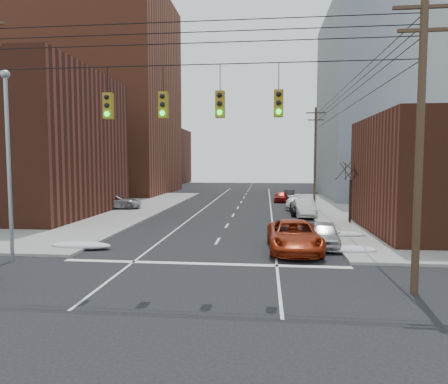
% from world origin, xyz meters
% --- Properties ---
extents(ground, '(160.00, 160.00, 0.00)m').
position_xyz_m(ground, '(0.00, 0.00, 0.00)').
color(ground, black).
rests_on(ground, ground).
extents(building_brick_tall, '(24.00, 20.00, 30.00)m').
position_xyz_m(building_brick_tall, '(-24.00, 48.00, 15.00)').
color(building_brick_tall, brown).
rests_on(building_brick_tall, ground).
extents(building_brick_far, '(22.00, 18.00, 12.00)m').
position_xyz_m(building_brick_far, '(-26.00, 74.00, 6.00)').
color(building_brick_far, '#4E2217').
rests_on(building_brick_far, ground).
extents(building_office, '(22.00, 20.00, 25.00)m').
position_xyz_m(building_office, '(22.00, 44.00, 12.50)').
color(building_office, gray).
rests_on(building_office, ground).
extents(building_glass, '(20.00, 18.00, 22.00)m').
position_xyz_m(building_glass, '(24.00, 70.00, 11.00)').
color(building_glass, gray).
rests_on(building_glass, ground).
extents(utility_pole_right, '(2.20, 0.28, 11.00)m').
position_xyz_m(utility_pole_right, '(8.50, 3.00, 5.78)').
color(utility_pole_right, '#473323').
rests_on(utility_pole_right, ground).
extents(utility_pole_far, '(2.20, 0.28, 11.00)m').
position_xyz_m(utility_pole_far, '(8.50, 34.00, 5.78)').
color(utility_pole_far, '#473323').
rests_on(utility_pole_far, ground).
extents(traffic_signals, '(17.00, 0.42, 2.02)m').
position_xyz_m(traffic_signals, '(0.10, 2.97, 7.17)').
color(traffic_signals, black).
rests_on(traffic_signals, ground).
extents(street_light, '(0.44, 0.44, 9.32)m').
position_xyz_m(street_light, '(-9.50, 6.00, 5.54)').
color(street_light, gray).
rests_on(street_light, ground).
extents(bare_tree, '(2.09, 2.20, 4.93)m').
position_xyz_m(bare_tree, '(9.59, 20.00, 2.32)').
color(bare_tree, black).
rests_on(bare_tree, ground).
extents(snow_nw, '(3.50, 1.08, 0.42)m').
position_xyz_m(snow_nw, '(-7.40, 9.00, 0.21)').
color(snow_nw, silver).
rests_on(snow_nw, ground).
extents(snow_ne, '(3.00, 1.08, 0.42)m').
position_xyz_m(snow_ne, '(7.40, 9.50, 0.21)').
color(snow_ne, silver).
rests_on(snow_ne, ground).
extents(snow_east_far, '(4.00, 1.08, 0.42)m').
position_xyz_m(snow_east_far, '(7.40, 14.00, 0.21)').
color(snow_east_far, silver).
rests_on(snow_east_far, ground).
extents(red_pickup, '(2.93, 6.07, 1.67)m').
position_xyz_m(red_pickup, '(4.52, 9.82, 0.83)').
color(red_pickup, maroon).
rests_on(red_pickup, ground).
extents(parked_car_a, '(2.11, 4.40, 1.45)m').
position_xyz_m(parked_car_a, '(6.34, 11.03, 0.72)').
color(parked_car_a, silver).
rests_on(parked_car_a, ground).
extents(parked_car_b, '(1.85, 4.79, 1.56)m').
position_xyz_m(parked_car_b, '(6.40, 23.72, 0.78)').
color(parked_car_b, silver).
rests_on(parked_car_b, ground).
extents(parked_car_c, '(2.37, 5.00, 1.38)m').
position_xyz_m(parked_car_c, '(6.40, 25.10, 0.69)').
color(parked_car_c, black).
rests_on(parked_car_c, ground).
extents(parked_car_d, '(2.00, 4.46, 1.27)m').
position_xyz_m(parked_car_d, '(5.93, 29.51, 0.63)').
color(parked_car_d, '#B1B2B6').
rests_on(parked_car_d, ground).
extents(parked_car_e, '(1.90, 3.93, 1.30)m').
position_xyz_m(parked_car_e, '(4.80, 36.82, 0.65)').
color(parked_car_e, maroon).
rests_on(parked_car_e, ground).
extents(parked_car_f, '(1.65, 3.87, 1.24)m').
position_xyz_m(parked_car_f, '(6.04, 40.49, 0.62)').
color(parked_car_f, black).
rests_on(parked_car_f, ground).
extents(lot_car_a, '(3.89, 1.97, 1.22)m').
position_xyz_m(lot_car_a, '(-15.09, 20.25, 0.76)').
color(lot_car_a, silver).
rests_on(lot_car_a, sidewalk_nw).
extents(lot_car_b, '(5.30, 3.15, 1.38)m').
position_xyz_m(lot_car_b, '(-12.11, 26.73, 0.84)').
color(lot_car_b, '#A8A7AC').
rests_on(lot_car_b, sidewalk_nw).
extents(lot_car_c, '(5.26, 2.74, 1.46)m').
position_xyz_m(lot_car_c, '(-17.97, 22.31, 0.88)').
color(lot_car_c, black).
rests_on(lot_car_c, sidewalk_nw).
extents(lot_car_d, '(4.73, 2.14, 1.58)m').
position_xyz_m(lot_car_d, '(-17.99, 24.40, 0.94)').
color(lot_car_d, '#B7B7BC').
rests_on(lot_car_d, sidewalk_nw).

